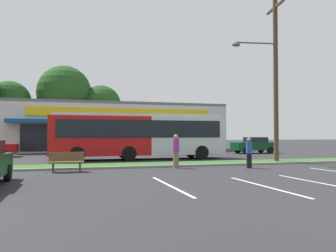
# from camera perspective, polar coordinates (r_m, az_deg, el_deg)

# --- Properties ---
(grass_median) EXTENTS (56.00, 2.20, 0.12)m
(grass_median) POSITION_cam_1_polar(r_m,az_deg,el_deg) (20.61, 7.54, -6.24)
(grass_median) COLOR #2D5B23
(grass_median) RESTS_ON ground_plane
(curb_lip) EXTENTS (56.00, 0.24, 0.12)m
(curb_lip) POSITION_cam_1_polar(r_m,az_deg,el_deg) (19.50, 8.99, -6.49)
(curb_lip) COLOR gray
(curb_lip) RESTS_ON ground_plane
(parking_stripe_0) EXTENTS (0.12, 4.80, 0.01)m
(parking_stripe_0) POSITION_cam_1_polar(r_m,az_deg,el_deg) (11.68, 0.39, -10.08)
(parking_stripe_0) COLOR silver
(parking_stripe_0) RESTS_ON ground_plane
(parking_stripe_1) EXTENTS (0.12, 4.80, 0.01)m
(parking_stripe_1) POSITION_cam_1_polar(r_m,az_deg,el_deg) (12.03, 16.02, -9.76)
(parking_stripe_1) COLOR silver
(parking_stripe_1) RESTS_ON ground_plane
(parking_stripe_2) EXTENTS (0.12, 4.80, 0.01)m
(parking_stripe_2) POSITION_cam_1_polar(r_m,az_deg,el_deg) (13.59, 24.17, -8.74)
(parking_stripe_2) COLOR silver
(parking_stripe_2) RESTS_ON ground_plane
(storefront_building) EXTENTS (23.57, 13.22, 5.32)m
(storefront_building) POSITION_cam_1_polar(r_m,az_deg,el_deg) (41.09, -8.85, -0.30)
(storefront_building) COLOR beige
(storefront_building) RESTS_ON ground_plane
(tree_left) EXTENTS (5.74, 5.74, 9.37)m
(tree_left) POSITION_cam_1_polar(r_m,az_deg,el_deg) (51.96, -25.24, 3.78)
(tree_left) COLOR #473323
(tree_left) RESTS_ON ground_plane
(tree_mid_left) EXTENTS (7.82, 7.82, 11.97)m
(tree_mid_left) POSITION_cam_1_polar(r_m,az_deg,el_deg) (51.87, -17.15, 5.44)
(tree_mid_left) COLOR #473323
(tree_mid_left) RESTS_ON ground_plane
(tree_mid) EXTENTS (5.98, 5.98, 9.32)m
(tree_mid) POSITION_cam_1_polar(r_m,az_deg,el_deg) (51.90, -11.26, 3.48)
(tree_mid) COLOR #473323
(tree_mid) RESTS_ON ground_plane
(utility_pole) EXTENTS (3.11, 2.39, 10.57)m
(utility_pole) POSITION_cam_1_polar(r_m,az_deg,el_deg) (22.75, 17.44, 8.35)
(utility_pole) COLOR #4C3826
(utility_pole) RESTS_ON ground_plane
(city_bus) EXTENTS (12.47, 2.86, 3.25)m
(city_bus) POSITION_cam_1_polar(r_m,az_deg,el_deg) (24.37, -4.84, -1.52)
(city_bus) COLOR #B71414
(city_bus) RESTS_ON ground_plane
(bus_stop_bench) EXTENTS (1.60, 0.45, 0.95)m
(bus_stop_bench) POSITION_cam_1_polar(r_m,az_deg,el_deg) (16.68, -16.77, -5.74)
(bus_stop_bench) COLOR brown
(bus_stop_bench) RESTS_ON ground_plane
(car_0) EXTENTS (4.65, 1.94, 1.52)m
(car_0) POSITION_cam_1_polar(r_m,az_deg,el_deg) (29.93, -14.79, -3.36)
(car_0) COLOR maroon
(car_0) RESTS_ON ground_plane
(car_1) EXTENTS (4.19, 1.88, 1.57)m
(car_1) POSITION_cam_1_polar(r_m,az_deg,el_deg) (33.92, 14.35, -3.13)
(car_1) COLOR #0C3F1E
(car_1) RESTS_ON ground_plane
(car_2) EXTENTS (4.58, 2.01, 1.41)m
(car_2) POSITION_cam_1_polar(r_m,az_deg,el_deg) (31.33, 2.86, -3.42)
(car_2) COLOR black
(car_2) RESTS_ON ground_plane
(pedestrian_near_bench) EXTENTS (0.33, 0.33, 1.61)m
(pedestrian_near_bench) POSITION_cam_1_polar(r_m,az_deg,el_deg) (18.34, 13.56, -4.43)
(pedestrian_near_bench) COLOR black
(pedestrian_near_bench) RESTS_ON ground_plane
(pedestrian_by_pole) EXTENTS (0.36, 0.36, 1.78)m
(pedestrian_by_pole) POSITION_cam_1_polar(r_m,az_deg,el_deg) (17.94, 1.35, -4.27)
(pedestrian_by_pole) COLOR #726651
(pedestrian_by_pole) RESTS_ON ground_plane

